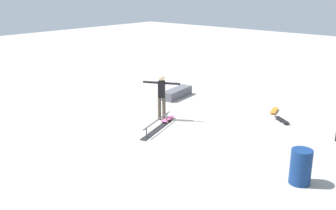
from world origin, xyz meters
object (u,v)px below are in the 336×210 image
(grind_rail, at_px, (157,125))
(skater_main, at_px, (162,94))
(skate_ledge, at_px, (177,93))
(skateboard_main, at_px, (168,119))
(trash_bin, at_px, (301,167))
(loose_skateboard_orange, at_px, (274,110))
(loose_skateboard_black, at_px, (282,120))

(grind_rail, height_order, skater_main, skater_main)
(grind_rail, height_order, skate_ledge, skate_ledge)
(skateboard_main, bearing_deg, trash_bin, 62.34)
(skateboard_main, distance_m, trash_bin, 5.84)
(skater_main, relative_size, trash_bin, 1.89)
(skateboard_main, bearing_deg, skater_main, -83.85)
(skater_main, height_order, loose_skateboard_orange, skater_main)
(skater_main, relative_size, loose_skateboard_black, 2.24)
(skate_ledge, distance_m, skateboard_main, 3.19)
(skater_main, bearing_deg, trash_bin, -39.55)
(loose_skateboard_orange, bearing_deg, loose_skateboard_black, 23.67)
(skate_ledge, xyz_separation_m, loose_skateboard_orange, (-0.89, 4.27, -0.12))
(skate_ledge, relative_size, loose_skateboard_orange, 2.13)
(skate_ledge, bearing_deg, trash_bin, 61.52)
(loose_skateboard_black, height_order, loose_skateboard_orange, same)
(skate_ledge, height_order, loose_skateboard_orange, skate_ledge)
(skater_main, bearing_deg, loose_skateboard_orange, 25.95)
(skateboard_main, relative_size, trash_bin, 0.90)
(skate_ledge, relative_size, skater_main, 1.02)
(skate_ledge, bearing_deg, skater_main, 29.51)
(grind_rail, xyz_separation_m, skater_main, (-0.88, -0.59, 0.85))
(skateboard_main, relative_size, loose_skateboard_black, 1.07)
(loose_skateboard_black, bearing_deg, skate_ledge, 34.88)
(grind_rail, distance_m, skate_ledge, 4.19)
(loose_skateboard_orange, bearing_deg, skate_ledge, -94.84)
(skate_ledge, xyz_separation_m, skateboard_main, (2.64, 1.78, -0.12))
(grind_rail, distance_m, trash_bin, 5.34)
(skate_ledge, distance_m, loose_skateboard_black, 5.01)
(skateboard_main, xyz_separation_m, trash_bin, (1.40, 5.66, 0.38))
(loose_skateboard_black, height_order, trash_bin, trash_bin)
(loose_skateboard_black, xyz_separation_m, loose_skateboard_orange, (-0.87, -0.74, 0.00))
(skate_ledge, xyz_separation_m, skater_main, (2.73, 1.54, 0.81))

